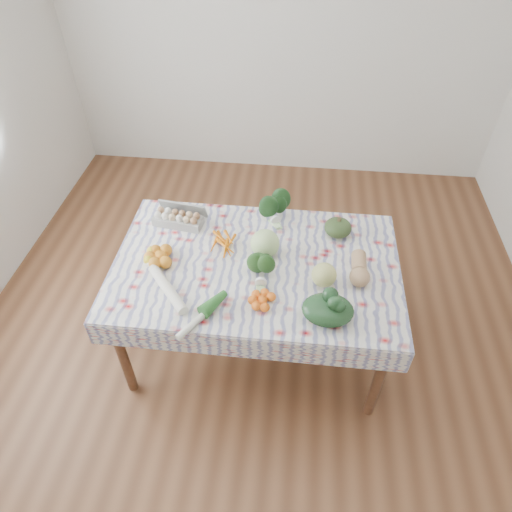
# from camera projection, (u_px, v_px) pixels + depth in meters

# --- Properties ---
(ground) EXTENTS (4.50, 4.50, 0.00)m
(ground) POSITION_uv_depth(u_px,v_px,m) (256.00, 341.00, 3.18)
(ground) COLOR brown
(ground) RESTS_ON ground
(wall_back) EXTENTS (4.00, 0.04, 2.80)m
(wall_back) POSITION_uv_depth(u_px,v_px,m) (285.00, 22.00, 3.83)
(wall_back) COLOR silver
(wall_back) RESTS_ON ground
(dining_table) EXTENTS (1.60, 1.00, 0.75)m
(dining_table) POSITION_uv_depth(u_px,v_px,m) (256.00, 273.00, 2.71)
(dining_table) COLOR brown
(dining_table) RESTS_ON ground
(tablecloth) EXTENTS (1.66, 1.06, 0.01)m
(tablecloth) POSITION_uv_depth(u_px,v_px,m) (256.00, 264.00, 2.65)
(tablecloth) COLOR silver
(tablecloth) RESTS_ON dining_table
(egg_carton) EXTENTS (0.33, 0.17, 0.08)m
(egg_carton) POSITION_uv_depth(u_px,v_px,m) (178.00, 219.00, 2.87)
(egg_carton) COLOR #9D9D99
(egg_carton) RESTS_ON tablecloth
(carrot_bunch) EXTENTS (0.22, 0.21, 0.03)m
(carrot_bunch) POSITION_uv_depth(u_px,v_px,m) (222.00, 243.00, 2.75)
(carrot_bunch) COLOR orange
(carrot_bunch) RESTS_ON tablecloth
(kale_bunch) EXTENTS (0.21, 0.20, 0.15)m
(kale_bunch) POSITION_uv_depth(u_px,v_px,m) (273.00, 211.00, 2.88)
(kale_bunch) COLOR #183B18
(kale_bunch) RESTS_ON tablecloth
(kabocha_squash) EXTENTS (0.20, 0.20, 0.11)m
(kabocha_squash) POSITION_uv_depth(u_px,v_px,m) (338.00, 228.00, 2.80)
(kabocha_squash) COLOR #324822
(kabocha_squash) RESTS_ON tablecloth
(cabbage) EXTENTS (0.21, 0.21, 0.17)m
(cabbage) POSITION_uv_depth(u_px,v_px,m) (265.00, 244.00, 2.65)
(cabbage) COLOR #B5D986
(cabbage) RESTS_ON tablecloth
(butternut_squash) EXTENTS (0.12, 0.25, 0.11)m
(butternut_squash) POSITION_uv_depth(u_px,v_px,m) (360.00, 268.00, 2.54)
(butternut_squash) COLOR tan
(butternut_squash) RESTS_ON tablecloth
(orange_cluster) EXTENTS (0.28, 0.28, 0.08)m
(orange_cluster) POSITION_uv_depth(u_px,v_px,m) (160.00, 256.00, 2.64)
(orange_cluster) COLOR orange
(orange_cluster) RESTS_ON tablecloth
(broccoli) EXTENTS (0.16, 0.16, 0.12)m
(broccoli) POSITION_uv_depth(u_px,v_px,m) (262.00, 273.00, 2.51)
(broccoli) COLOR #234D1C
(broccoli) RESTS_ON tablecloth
(mandarin_cluster) EXTENTS (0.22, 0.22, 0.05)m
(mandarin_cluster) POSITION_uv_depth(u_px,v_px,m) (262.00, 300.00, 2.41)
(mandarin_cluster) COLOR orange
(mandarin_cluster) RESTS_ON tablecloth
(grapefruit) EXTENTS (0.15, 0.15, 0.14)m
(grapefruit) POSITION_uv_depth(u_px,v_px,m) (324.00, 275.00, 2.48)
(grapefruit) COLOR #C5C56E
(grapefruit) RESTS_ON tablecloth
(spinach_bag) EXTENTS (0.32, 0.29, 0.12)m
(spinach_bag) POSITION_uv_depth(u_px,v_px,m) (328.00, 310.00, 2.32)
(spinach_bag) COLOR black
(spinach_bag) RESTS_ON tablecloth
(daikon) EXTENTS (0.30, 0.34, 0.06)m
(daikon) POSITION_uv_depth(u_px,v_px,m) (168.00, 289.00, 2.47)
(daikon) COLOR white
(daikon) RESTS_ON tablecloth
(leek) EXTENTS (0.22, 0.31, 0.04)m
(leek) POSITION_uv_depth(u_px,v_px,m) (202.00, 316.00, 2.34)
(leek) COLOR silver
(leek) RESTS_ON tablecloth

